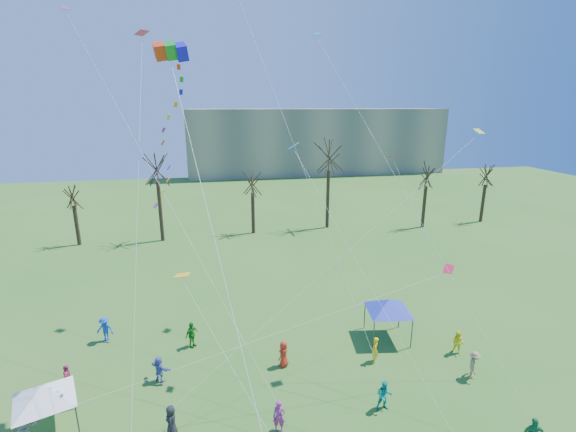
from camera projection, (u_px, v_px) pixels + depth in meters
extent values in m
cube|color=gray|center=(316.00, 141.00, 96.26)|extent=(60.00, 14.00, 15.00)
cylinder|color=black|center=(77.00, 225.00, 46.70)|extent=(0.44, 0.44, 4.75)
cylinder|color=black|center=(160.00, 212.00, 47.84)|extent=(0.44, 0.44, 7.26)
cylinder|color=black|center=(253.00, 213.00, 51.00)|extent=(0.44, 0.44, 5.27)
cylinder|color=black|center=(328.00, 199.00, 52.97)|extent=(0.44, 0.44, 7.77)
cylinder|color=black|center=(424.00, 207.00, 53.42)|extent=(0.44, 0.44, 5.61)
cylinder|color=black|center=(483.00, 203.00, 56.05)|extent=(0.44, 0.44, 5.27)
cube|color=red|center=(160.00, 51.00, 19.28)|extent=(0.73, 1.11, 1.03)
cube|color=#128D1F|center=(171.00, 52.00, 19.38)|extent=(0.73, 1.11, 1.03)
cube|color=#1710CC|center=(181.00, 52.00, 19.47)|extent=(0.73, 1.11, 1.03)
cylinder|color=white|center=(220.00, 262.00, 15.71)|extent=(0.02, 0.02, 20.59)
cylinder|color=#3F3F44|center=(78.00, 423.00, 19.55)|extent=(0.09, 0.09, 1.99)
cylinder|color=#3F3F44|center=(19.00, 411.00, 20.31)|extent=(0.09, 0.09, 1.99)
cylinder|color=#3F3F44|center=(74.00, 393.00, 21.57)|extent=(0.09, 0.09, 1.99)
pyramid|color=white|center=(43.00, 393.00, 19.55)|extent=(3.55, 3.55, 0.85)
cylinder|color=#3F3F44|center=(374.00, 335.00, 26.90)|extent=(0.08, 0.08, 2.10)
cylinder|color=#3F3F44|center=(412.00, 334.00, 27.02)|extent=(0.08, 0.08, 2.10)
cylinder|color=#3F3F44|center=(365.00, 315.00, 29.40)|extent=(0.08, 0.08, 2.10)
cylinder|color=#3F3F44|center=(399.00, 314.00, 29.52)|extent=(0.08, 0.08, 2.10)
pyramid|color=#2334B3|center=(389.00, 305.00, 27.81)|extent=(3.96, 3.96, 0.90)
imported|color=black|center=(171.00, 421.00, 19.89)|extent=(0.54, 0.82, 1.67)
imported|color=#A22880|center=(279.00, 417.00, 20.13)|extent=(0.71, 0.55, 1.71)
imported|color=#0A9894|center=(385.00, 396.00, 21.56)|extent=(0.90, 0.74, 1.72)
imported|color=#997D53|center=(474.00, 365.00, 24.10)|extent=(1.12, 1.30, 1.75)
imported|color=#CA436E|center=(68.00, 379.00, 22.88)|extent=(0.54, 1.07, 1.75)
imported|color=#525DB3|center=(159.00, 369.00, 23.82)|extent=(1.46, 1.33, 1.62)
imported|color=red|center=(284.00, 354.00, 25.18)|extent=(0.98, 0.99, 1.73)
imported|color=yellow|center=(375.00, 350.00, 25.57)|extent=(0.63, 0.75, 1.74)
imported|color=yellow|center=(458.00, 343.00, 26.43)|extent=(0.97, 1.00, 1.62)
imported|color=blue|center=(105.00, 329.00, 27.83)|extent=(1.31, 0.96, 1.82)
imported|color=#1B7C1B|center=(192.00, 335.00, 27.17)|extent=(1.05, 1.09, 1.83)
cube|color=#D32375|center=(142.00, 33.00, 22.15)|extent=(0.89, 0.91, 0.23)
cylinder|color=white|center=(137.00, 224.00, 18.82)|extent=(0.01, 0.01, 21.86)
cube|color=yellow|center=(182.00, 275.00, 18.20)|extent=(0.79, 0.69, 0.16)
cylinder|color=white|center=(233.00, 370.00, 17.34)|extent=(0.01, 0.01, 9.20)
cube|color=#1896B9|center=(294.00, 146.00, 22.68)|extent=(0.68, 0.62, 0.37)
cylinder|color=white|center=(366.00, 278.00, 20.29)|extent=(0.01, 0.01, 16.36)
cube|color=#227CC5|center=(317.00, 34.00, 28.40)|extent=(0.81, 0.85, 0.26)
cylinder|color=white|center=(404.00, 191.00, 23.62)|extent=(0.01, 0.01, 26.32)
cube|color=red|center=(448.00, 269.00, 22.70)|extent=(0.79, 0.80, 0.35)
cylinder|color=white|center=(255.00, 341.00, 20.78)|extent=(0.01, 0.01, 22.95)
cube|color=#A9CD30|center=(479.00, 131.00, 28.35)|extent=(0.65, 0.75, 0.33)
cylinder|color=white|center=(352.00, 247.00, 24.06)|extent=(0.01, 0.01, 26.18)
cube|color=purple|center=(65.00, 8.00, 28.01)|extent=(0.75, 0.79, 0.36)
cylinder|color=white|center=(154.00, 175.00, 24.01)|extent=(0.01, 0.01, 29.41)
cylinder|color=white|center=(299.00, 156.00, 24.84)|extent=(0.01, 0.01, 27.98)
cube|color=#CE224F|center=(394.00, 157.00, 23.18)|extent=(0.66, 0.54, 0.19)
cylinder|color=white|center=(435.00, 260.00, 23.58)|extent=(0.01, 0.01, 12.63)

